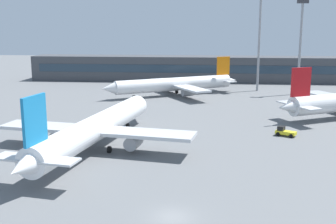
{
  "coord_description": "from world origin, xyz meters",
  "views": [
    {
      "loc": [
        3.42,
        -40.69,
        19.64
      ],
      "look_at": [
        -4.33,
        40.0,
        3.0
      ],
      "focal_mm": 44.7,
      "sensor_mm": 36.0,
      "label": 1
    }
  ],
  "objects_px": {
    "baggage_tug_yellow": "(285,132)",
    "airplane_near": "(99,127)",
    "floodlight_tower_east": "(301,40)",
    "floodlight_tower_west": "(260,33)",
    "airplane_far": "(174,84)"
  },
  "relations": [
    {
      "from": "airplane_near",
      "to": "floodlight_tower_east",
      "type": "relative_size",
      "value": 1.72
    },
    {
      "from": "airplane_far",
      "to": "airplane_near",
      "type": "bearing_deg",
      "value": -98.36
    },
    {
      "from": "airplane_near",
      "to": "floodlight_tower_east",
      "type": "xyz_separation_m",
      "value": [
        44.02,
        59.64,
        12.13
      ]
    },
    {
      "from": "airplane_near",
      "to": "baggage_tug_yellow",
      "type": "bearing_deg",
      "value": 18.14
    },
    {
      "from": "baggage_tug_yellow",
      "to": "floodlight_tower_west",
      "type": "height_order",
      "value": "floodlight_tower_west"
    },
    {
      "from": "floodlight_tower_west",
      "to": "airplane_near",
      "type": "bearing_deg",
      "value": -116.75
    },
    {
      "from": "airplane_near",
      "to": "airplane_far",
      "type": "height_order",
      "value": "airplane_near"
    },
    {
      "from": "airplane_far",
      "to": "floodlight_tower_east",
      "type": "distance_m",
      "value": 38.59
    },
    {
      "from": "airplane_near",
      "to": "floodlight_tower_east",
      "type": "bearing_deg",
      "value": 53.57
    },
    {
      "from": "baggage_tug_yellow",
      "to": "airplane_near",
      "type": "bearing_deg",
      "value": -161.86
    },
    {
      "from": "airplane_far",
      "to": "floodlight_tower_west",
      "type": "xyz_separation_m",
      "value": [
        25.08,
        11.56,
        14.35
      ]
    },
    {
      "from": "airplane_far",
      "to": "baggage_tug_yellow",
      "type": "height_order",
      "value": "airplane_far"
    },
    {
      "from": "baggage_tug_yellow",
      "to": "floodlight_tower_east",
      "type": "xyz_separation_m",
      "value": [
        12.2,
        49.21,
        14.86
      ]
    },
    {
      "from": "floodlight_tower_west",
      "to": "floodlight_tower_east",
      "type": "height_order",
      "value": "floodlight_tower_west"
    },
    {
      "from": "airplane_far",
      "to": "baggage_tug_yellow",
      "type": "xyz_separation_m",
      "value": [
        23.9,
        -43.49,
        -2.46
      ]
    }
  ]
}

